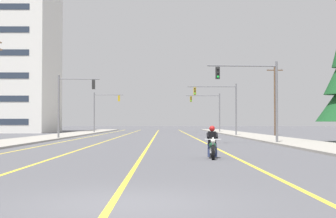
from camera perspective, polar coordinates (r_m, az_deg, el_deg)
ground_plane at (r=9.79m, az=-5.49°, el=-11.03°), size 400.00×400.00×0.00m
lane_stripe_center at (r=54.65m, az=-1.62°, el=-3.28°), size 0.16×100.00×0.01m
lane_stripe_left at (r=54.87m, az=-5.72°, el=-3.27°), size 0.16×100.00×0.01m
lane_stripe_right at (r=54.74m, az=2.89°, el=-3.28°), size 0.16×100.00×0.01m
lane_stripe_far_left at (r=55.28m, az=-9.22°, el=-3.25°), size 0.16×100.00×0.01m
sidewalk_kerb_right at (r=50.69m, az=11.14°, el=-3.31°), size 4.40×110.00×0.14m
sidewalk_kerb_left at (r=51.05m, az=-14.05°, el=-3.28°), size 4.40×110.00×0.14m
motorcycle_with_rider at (r=21.66m, az=5.25°, el=-4.29°), size 0.70×2.19×1.46m
traffic_signal_near_right at (r=36.71m, az=10.41°, el=2.36°), size 5.35×0.59×6.20m
traffic_signal_near_left at (r=47.67m, az=-11.47°, el=1.36°), size 4.01×0.57×6.20m
traffic_signal_mid_right at (r=57.24m, az=6.36°, el=0.96°), size 5.83×0.37×6.20m
traffic_signal_mid_left at (r=74.21m, az=-7.74°, el=0.32°), size 4.52×0.43×6.20m
traffic_signal_far_right at (r=76.28m, az=4.95°, el=0.30°), size 5.44×0.61×6.20m
utility_pole_right_far at (r=60.69m, az=12.54°, el=1.09°), size 1.98×0.26×8.45m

